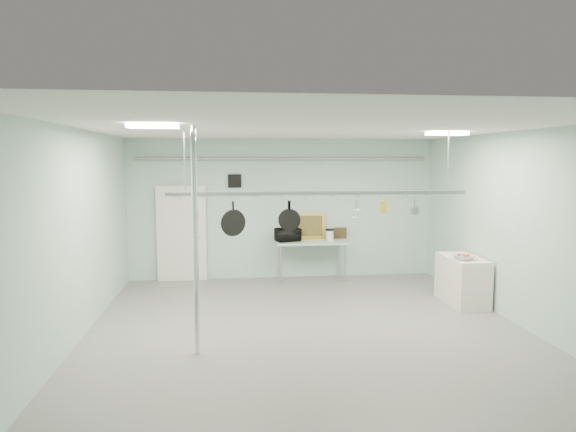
{
  "coord_description": "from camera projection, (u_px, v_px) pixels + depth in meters",
  "views": [
    {
      "loc": [
        -1.23,
        -7.69,
        2.73
      ],
      "look_at": [
        -0.23,
        1.0,
        1.77
      ],
      "focal_mm": 32.0,
      "sensor_mm": 36.0,
      "label": 1
    }
  ],
  "objects": [
    {
      "name": "saucepan",
      "position": [
        415.0,
        207.0,
        8.31
      ],
      "size": [
        0.15,
        0.12,
        0.24
      ],
      "primitive_type": null,
      "rotation": [
        0.0,
        0.0,
        -0.34
      ],
      "color": "#AEAEB3",
      "rests_on": "pot_rack"
    },
    {
      "name": "skillet_left",
      "position": [
        233.0,
        219.0,
        8.0
      ],
      "size": [
        0.4,
        0.23,
        0.55
      ],
      "primitive_type": null,
      "rotation": [
        0.0,
        0.0,
        0.43
      ],
      "color": "black",
      "rests_on": "pot_rack"
    },
    {
      "name": "ceiling",
      "position": [
        311.0,
        129.0,
        7.68
      ],
      "size": [
        7.0,
        8.0,
        0.02
      ],
      "primitive_type": "cube",
      "color": "silver",
      "rests_on": "back_wall"
    },
    {
      "name": "prep_table",
      "position": [
        311.0,
        244.0,
        11.56
      ],
      "size": [
        1.6,
        0.7,
        0.91
      ],
      "color": "#B0CFC1",
      "rests_on": "floor"
    },
    {
      "name": "right_wall",
      "position": [
        524.0,
        230.0,
        8.25
      ],
      "size": [
        0.02,
        8.0,
        3.2
      ],
      "primitive_type": "cube",
      "color": "#A0C0B2",
      "rests_on": "floor"
    },
    {
      "name": "skillet_right",
      "position": [
        289.0,
        213.0,
        8.09
      ],
      "size": [
        0.29,
        0.11,
        0.38
      ],
      "primitive_type": null,
      "rotation": [
        0.0,
        0.0,
        -0.2
      ],
      "color": "black",
      "rests_on": "pot_rack"
    },
    {
      "name": "floor",
      "position": [
        310.0,
        335.0,
        8.03
      ],
      "size": [
        8.0,
        8.0,
        0.0
      ],
      "primitive_type": "plane",
      "color": "gray",
      "rests_on": "ground"
    },
    {
      "name": "painting_large",
      "position": [
        308.0,
        226.0,
        11.82
      ],
      "size": [
        0.79,
        0.17,
        0.58
      ],
      "primitive_type": "cube",
      "rotation": [
        -0.14,
        0.0,
        -0.05
      ],
      "color": "gold",
      "rests_on": "prep_table"
    },
    {
      "name": "chrome_pole",
      "position": [
        195.0,
        242.0,
        7.07
      ],
      "size": [
        0.08,
        0.08,
        3.2
      ],
      "primitive_type": "cylinder",
      "color": "silver",
      "rests_on": "floor"
    },
    {
      "name": "fruit_bowl",
      "position": [
        464.0,
        257.0,
        9.4
      ],
      "size": [
        0.48,
        0.48,
        0.09
      ],
      "primitive_type": "imported",
      "rotation": [
        0.0,
        0.0,
        0.33
      ],
      "color": "silver",
      "rests_on": "side_cabinet"
    },
    {
      "name": "door",
      "position": [
        182.0,
        235.0,
        11.55
      ],
      "size": [
        1.1,
        0.1,
        2.2
      ],
      "primitive_type": "cube",
      "color": "silver",
      "rests_on": "floor"
    },
    {
      "name": "skillet_mid",
      "position": [
        289.0,
        216.0,
        8.09
      ],
      "size": [
        0.36,
        0.12,
        0.49
      ],
      "primitive_type": null,
      "rotation": [
        0.0,
        0.0,
        -0.18
      ],
      "color": "black",
      "rests_on": "pot_rack"
    },
    {
      "name": "whisk",
      "position": [
        356.0,
        210.0,
        8.21
      ],
      "size": [
        0.19,
        0.19,
        0.32
      ],
      "primitive_type": null,
      "rotation": [
        0.0,
        0.0,
        0.22
      ],
      "color": "#A6A7AB",
      "rests_on": "pot_rack"
    },
    {
      "name": "pot_rack",
      "position": [
        320.0,
        191.0,
        8.11
      ],
      "size": [
        4.8,
        0.06,
        1.0
      ],
      "color": "#B7B7BC",
      "rests_on": "ceiling"
    },
    {
      "name": "grater",
      "position": [
        383.0,
        207.0,
        8.25
      ],
      "size": [
        0.09,
        0.05,
        0.23
      ],
      "primitive_type": null,
      "rotation": [
        0.0,
        0.0,
        -0.32
      ],
      "color": "orange",
      "rests_on": "pot_rack"
    },
    {
      "name": "wall_vent",
      "position": [
        235.0,
        181.0,
        11.58
      ],
      "size": [
        0.3,
        0.04,
        0.3
      ],
      "primitive_type": "cube",
      "color": "black",
      "rests_on": "back_wall"
    },
    {
      "name": "painting_small",
      "position": [
        340.0,
        233.0,
        11.92
      ],
      "size": [
        0.3,
        0.1,
        0.25
      ],
      "primitive_type": "cube",
      "rotation": [
        -0.17,
        0.0,
        -0.05
      ],
      "color": "#342512",
      "rests_on": "prep_table"
    },
    {
      "name": "light_panel_right",
      "position": [
        447.0,
        134.0,
        8.55
      ],
      "size": [
        0.65,
        0.3,
        0.05
      ],
      "primitive_type": "cube",
      "color": "white",
      "rests_on": "ceiling"
    },
    {
      "name": "conduit_pipe",
      "position": [
        283.0,
        159.0,
        11.58
      ],
      "size": [
        6.6,
        0.07,
        0.07
      ],
      "primitive_type": "cylinder",
      "rotation": [
        0.0,
        1.57,
        0.0
      ],
      "color": "gray",
      "rests_on": "back_wall"
    },
    {
      "name": "fruit_cluster",
      "position": [
        464.0,
        255.0,
        9.4
      ],
      "size": [
        0.24,
        0.24,
        0.09
      ],
      "primitive_type": null,
      "color": "red",
      "rests_on": "fruit_bowl"
    },
    {
      "name": "light_panel_left",
      "position": [
        153.0,
        126.0,
        6.65
      ],
      "size": [
        0.65,
        0.3,
        0.05
      ],
      "primitive_type": "cube",
      "color": "white",
      "rests_on": "ceiling"
    },
    {
      "name": "side_cabinet",
      "position": [
        462.0,
        280.0,
        9.72
      ],
      "size": [
        0.6,
        1.2,
        0.9
      ],
      "primitive_type": "cube",
      "color": "silver",
      "rests_on": "floor"
    },
    {
      "name": "coffee_canister",
      "position": [
        330.0,
        235.0,
        11.63
      ],
      "size": [
        0.19,
        0.19,
        0.23
      ],
      "primitive_type": "cylinder",
      "rotation": [
        0.0,
        0.0,
        -0.11
      ],
      "color": "white",
      "rests_on": "prep_table"
    },
    {
      "name": "microwave",
      "position": [
        288.0,
        235.0,
        11.51
      ],
      "size": [
        0.61,
        0.5,
        0.29
      ],
      "primitive_type": "imported",
      "rotation": [
        0.0,
        0.0,
        3.45
      ],
      "color": "black",
      "rests_on": "prep_table"
    },
    {
      "name": "back_wall",
      "position": [
        283.0,
        209.0,
        11.8
      ],
      "size": [
        7.0,
        0.02,
        3.2
      ],
      "primitive_type": "cube",
      "color": "#A0C0B2",
      "rests_on": "floor"
    }
  ]
}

